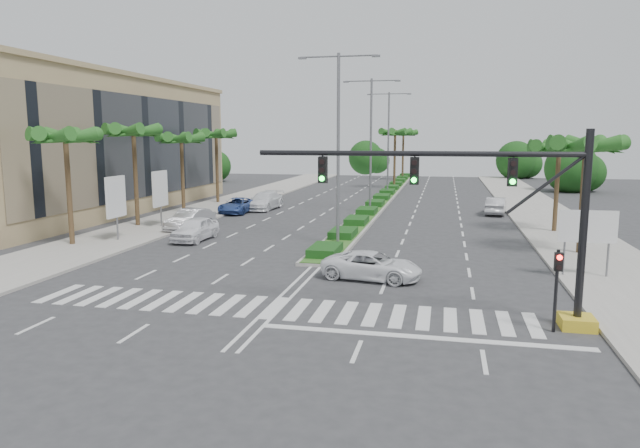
# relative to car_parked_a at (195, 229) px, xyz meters

# --- Properties ---
(ground) EXTENTS (160.00, 160.00, 0.00)m
(ground) POSITION_rel_car_parked_a_xyz_m (9.67, -13.54, -0.78)
(ground) COLOR #333335
(ground) RESTS_ON ground
(footpath_right) EXTENTS (6.00, 120.00, 0.15)m
(footpath_right) POSITION_rel_car_parked_a_xyz_m (24.87, 6.46, -0.71)
(footpath_right) COLOR gray
(footpath_right) RESTS_ON ground
(footpath_left) EXTENTS (6.00, 120.00, 0.15)m
(footpath_left) POSITION_rel_car_parked_a_xyz_m (-5.53, 6.46, -0.71)
(footpath_left) COLOR gray
(footpath_left) RESTS_ON ground
(median) EXTENTS (2.20, 75.00, 0.20)m
(median) POSITION_rel_car_parked_a_xyz_m (9.67, 31.46, -0.68)
(median) COLOR gray
(median) RESTS_ON ground
(median_grass) EXTENTS (1.80, 75.00, 0.04)m
(median_grass) POSITION_rel_car_parked_a_xyz_m (9.67, 31.46, -0.56)
(median_grass) COLOR #31591E
(median_grass) RESTS_ON median
(building) EXTENTS (12.00, 36.00, 12.00)m
(building) POSITION_rel_car_parked_a_xyz_m (-16.33, 12.46, 5.22)
(building) COLOR tan
(building) RESTS_ON ground
(signal_gantry) EXTENTS (12.60, 1.20, 7.20)m
(signal_gantry) POSITION_rel_car_parked_a_xyz_m (18.94, -13.54, 2.68)
(signal_gantry) COLOR gold
(signal_gantry) RESTS_ON ground
(pedestrian_signal) EXTENTS (0.28, 0.36, 3.00)m
(pedestrian_signal) POSITION_rel_car_parked_a_xyz_m (20.27, -14.22, 1.26)
(pedestrian_signal) COLOR black
(pedestrian_signal) RESTS_ON ground
(direction_sign) EXTENTS (2.70, 0.11, 3.40)m
(direction_sign) POSITION_rel_car_parked_a_xyz_m (23.17, -5.55, 1.67)
(direction_sign) COLOR slate
(direction_sign) RESTS_ON ground
(billboard_near) EXTENTS (0.18, 2.10, 4.35)m
(billboard_near) POSITION_rel_car_parked_a_xyz_m (-4.83, -1.54, 2.18)
(billboard_near) COLOR slate
(billboard_near) RESTS_ON ground
(billboard_far) EXTENTS (0.18, 2.10, 4.35)m
(billboard_far) POSITION_rel_car_parked_a_xyz_m (-4.83, 4.46, 2.18)
(billboard_far) COLOR slate
(billboard_far) RESTS_ON ground
(palm_left_near) EXTENTS (4.57, 4.68, 7.55)m
(palm_left_near) POSITION_rel_car_parked_a_xyz_m (-6.83, -3.54, 5.91)
(palm_left_near) COLOR brown
(palm_left_near) RESTS_ON ground
(palm_left_mid) EXTENTS (4.57, 4.68, 7.95)m
(palm_left_mid) POSITION_rel_car_parked_a_xyz_m (-6.83, 4.46, 6.29)
(palm_left_mid) COLOR brown
(palm_left_mid) RESTS_ON ground
(palm_left_far) EXTENTS (4.57, 4.68, 7.35)m
(palm_left_far) POSITION_rel_car_parked_a_xyz_m (-6.83, 12.46, 5.71)
(palm_left_far) COLOR brown
(palm_left_far) RESTS_ON ground
(palm_left_end) EXTENTS (4.57, 4.68, 7.75)m
(palm_left_end) POSITION_rel_car_parked_a_xyz_m (-6.83, 20.46, 6.10)
(palm_left_end) COLOR brown
(palm_left_end) RESTS_ON ground
(palm_right_near) EXTENTS (4.57, 4.68, 7.05)m
(palm_right_near) POSITION_rel_car_parked_a_xyz_m (24.17, 0.46, 5.42)
(palm_right_near) COLOR brown
(palm_right_near) RESTS_ON ground
(palm_right_far) EXTENTS (4.57, 4.68, 6.75)m
(palm_right_far) POSITION_rel_car_parked_a_xyz_m (24.17, 8.46, 5.13)
(palm_right_far) COLOR brown
(palm_right_far) RESTS_ON ground
(palm_median_a) EXTENTS (4.57, 4.68, 8.05)m
(palm_median_a) POSITION_rel_car_parked_a_xyz_m (9.67, 41.46, 6.39)
(palm_median_a) COLOR brown
(palm_median_a) RESTS_ON ground
(palm_median_b) EXTENTS (4.57, 4.68, 8.05)m
(palm_median_b) POSITION_rel_car_parked_a_xyz_m (9.67, 56.46, 6.39)
(palm_median_b) COLOR brown
(palm_median_b) RESTS_ON ground
(streetlight_near) EXTENTS (5.10, 0.25, 12.00)m
(streetlight_near) POSITION_rel_car_parked_a_xyz_m (9.67, 0.46, 6.03)
(streetlight_near) COLOR slate
(streetlight_near) RESTS_ON ground
(streetlight_mid) EXTENTS (5.10, 0.25, 12.00)m
(streetlight_mid) POSITION_rel_car_parked_a_xyz_m (9.67, 16.46, 6.03)
(streetlight_mid) COLOR slate
(streetlight_mid) RESTS_ON ground
(streetlight_far) EXTENTS (5.10, 0.25, 12.00)m
(streetlight_far) POSITION_rel_car_parked_a_xyz_m (9.67, 32.46, 6.03)
(streetlight_far) COLOR slate
(streetlight_far) RESTS_ON ground
(car_parked_a) EXTENTS (1.96, 4.63, 1.56)m
(car_parked_a) POSITION_rel_car_parked_a_xyz_m (0.00, 0.00, 0.00)
(car_parked_a) COLOR white
(car_parked_a) RESTS_ON ground
(car_parked_b) EXTENTS (2.28, 5.01, 1.59)m
(car_parked_b) POSITION_rel_car_parked_a_xyz_m (-2.13, 3.80, 0.01)
(car_parked_b) COLOR silver
(car_parked_b) RESTS_ON ground
(car_parked_c) EXTENTS (2.31, 5.01, 1.39)m
(car_parked_c) POSITION_rel_car_parked_a_xyz_m (-2.13, 13.63, -0.09)
(car_parked_c) COLOR #304B92
(car_parked_c) RESTS_ON ground
(car_parked_d) EXTENTS (2.72, 5.84, 1.65)m
(car_parked_d) POSITION_rel_car_parked_a_xyz_m (-0.51, 16.67, 0.04)
(car_parked_d) COLOR white
(car_parked_d) RESTS_ON ground
(car_crossing) EXTENTS (5.14, 2.96, 1.35)m
(car_crossing) POSITION_rel_car_parked_a_xyz_m (12.95, -7.95, -0.11)
(car_crossing) COLOR white
(car_crossing) RESTS_ON ground
(car_right) EXTENTS (2.23, 4.84, 1.54)m
(car_right) POSITION_rel_car_parked_a_xyz_m (20.84, 17.88, -0.01)
(car_right) COLOR #B3B2B7
(car_right) RESTS_ON ground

